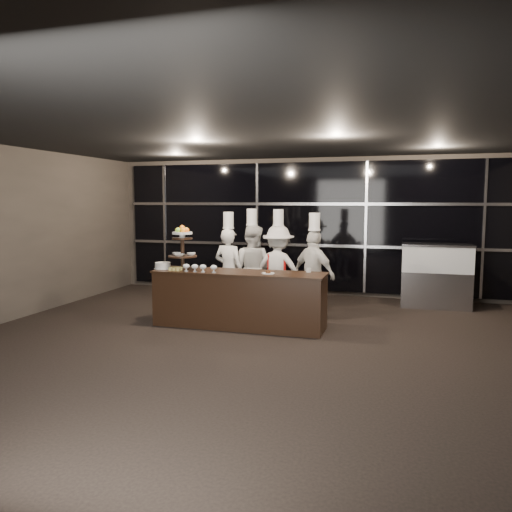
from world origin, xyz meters
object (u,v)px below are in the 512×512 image
(buffet_counter, at_px, (239,299))
(layer_cake, at_px, (163,266))
(chef_b, at_px, (252,268))
(display_case, at_px, (436,272))
(display_stand, at_px, (182,244))
(chef_a, at_px, (229,269))
(chef_d, at_px, (314,274))
(chef_c, at_px, (278,269))

(buffet_counter, xyz_separation_m, layer_cake, (-1.35, -0.05, 0.51))
(chef_b, bearing_deg, layer_cake, -134.29)
(display_case, distance_m, chef_b, 3.60)
(layer_cake, distance_m, display_case, 5.23)
(display_stand, bearing_deg, chef_b, 54.07)
(buffet_counter, relative_size, display_case, 2.16)
(chef_a, xyz_separation_m, chef_d, (1.60, -0.05, -0.01))
(layer_cake, xyz_separation_m, chef_a, (0.82, 1.01, -0.16))
(buffet_counter, bearing_deg, chef_d, 40.22)
(chef_c, bearing_deg, display_stand, -138.33)
(display_case, bearing_deg, chef_b, -157.88)
(chef_c, distance_m, chef_d, 0.78)
(chef_a, height_order, chef_b, chef_b)
(display_case, relative_size, chef_d, 0.71)
(buffet_counter, relative_size, chef_c, 1.48)
(chef_a, relative_size, chef_d, 1.00)
(display_case, relative_size, chef_b, 0.68)
(display_stand, xyz_separation_m, chef_b, (0.86, 1.18, -0.51))
(display_stand, distance_m, chef_a, 1.19)
(chef_a, xyz_separation_m, chef_b, (0.38, 0.23, 0.01))
(layer_cake, height_order, display_case, display_case)
(buffet_counter, bearing_deg, chef_c, 73.55)
(display_stand, distance_m, chef_c, 1.89)
(chef_b, bearing_deg, display_stand, -125.93)
(display_case, bearing_deg, display_stand, -148.79)
(buffet_counter, height_order, chef_b, chef_b)
(buffet_counter, height_order, layer_cake, layer_cake)
(buffet_counter, xyz_separation_m, chef_a, (-0.52, 0.96, 0.35))
(display_case, distance_m, chef_a, 4.04)
(chef_a, bearing_deg, chef_d, -1.83)
(layer_cake, bearing_deg, buffet_counter, 2.13)
(display_stand, xyz_separation_m, layer_cake, (-0.35, -0.05, -0.37))
(display_case, bearing_deg, chef_a, -156.94)
(chef_c, bearing_deg, chef_b, -177.30)
(display_case, height_order, chef_d, chef_d)
(buffet_counter, height_order, chef_a, chef_a)
(display_stand, bearing_deg, layer_cake, -171.79)
(display_stand, height_order, chef_d, chef_d)
(display_stand, bearing_deg, display_case, 31.21)
(display_case, bearing_deg, layer_cake, -150.29)
(display_stand, relative_size, chef_d, 0.40)
(layer_cake, relative_size, chef_d, 0.16)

